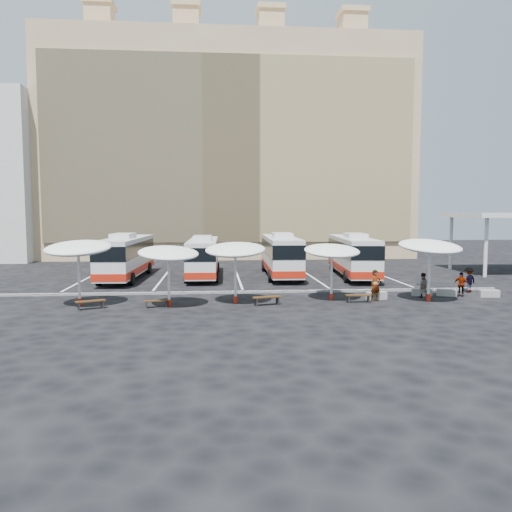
{
  "coord_description": "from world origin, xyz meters",
  "views": [
    {
      "loc": [
        -1.89,
        -31.49,
        5.23
      ],
      "look_at": [
        1.0,
        3.0,
        2.2
      ],
      "focal_mm": 35.0,
      "sensor_mm": 36.0,
      "label": 1
    }
  ],
  "objects": [
    {
      "name": "bus_2",
      "position": [
        3.55,
        9.04,
        1.84
      ],
      "size": [
        2.88,
        11.41,
        3.6
      ],
      "rotation": [
        0.0,
        0.0,
        -0.03
      ],
      "color": "silver",
      "rests_on": "ground"
    },
    {
      "name": "passenger_3",
      "position": [
        14.69,
        -0.41,
        0.82
      ],
      "size": [
        1.21,
        0.93,
        1.64
      ],
      "primitive_type": "imported",
      "rotation": [
        0.0,
        0.0,
        3.49
      ],
      "color": "black",
      "rests_on": "ground"
    },
    {
      "name": "service_canopy",
      "position": [
        24.0,
        10.0,
        4.87
      ],
      "size": [
        10.0,
        8.0,
        5.2
      ],
      "color": "silver",
      "rests_on": "ground"
    },
    {
      "name": "sunshade_1",
      "position": [
        -4.42,
        -3.79,
        2.97
      ],
      "size": [
        4.32,
        4.35,
        3.49
      ],
      "rotation": [
        0.0,
        0.0,
        0.37
      ],
      "color": "silver",
      "rests_on": "ground"
    },
    {
      "name": "bay_lines",
      "position": [
        0.0,
        8.0,
        0.01
      ],
      "size": [
        24.15,
        12.0,
        0.01
      ],
      "color": "white",
      "rests_on": "ground"
    },
    {
      "name": "sunshade_2",
      "position": [
        -0.69,
        -3.0,
        3.08
      ],
      "size": [
        4.08,
        4.11,
        3.63
      ],
      "rotation": [
        0.0,
        0.0,
        -0.19
      ],
      "color": "silver",
      "rests_on": "ground"
    },
    {
      "name": "sunshade_0",
      "position": [
        -9.45,
        -3.11,
        3.23
      ],
      "size": [
        4.09,
        4.13,
        3.81
      ],
      "rotation": [
        0.0,
        0.0,
        -0.13
      ],
      "color": "silver",
      "rests_on": "ground"
    },
    {
      "name": "conc_bench_1",
      "position": [
        11.1,
        -1.46,
        0.22
      ],
      "size": [
        1.26,
        0.66,
        0.45
      ],
      "primitive_type": "cube",
      "rotation": [
        0.0,
        0.0,
        -0.23
      ],
      "color": "gray",
      "rests_on": "ground"
    },
    {
      "name": "passenger_1",
      "position": [
        10.84,
        -2.15,
        0.77
      ],
      "size": [
        0.88,
        0.76,
        1.54
      ],
      "primitive_type": "imported",
      "rotation": [
        0.0,
        0.0,
        2.87
      ],
      "color": "black",
      "rests_on": "ground"
    },
    {
      "name": "sunshade_4",
      "position": [
        10.72,
        -3.29,
        3.22
      ],
      "size": [
        4.2,
        4.24,
        3.79
      ],
      "rotation": [
        0.0,
        0.0,
        0.18
      ],
      "color": "silver",
      "rests_on": "ground"
    },
    {
      "name": "conc_bench_2",
      "position": [
        12.61,
        -1.67,
        0.22
      ],
      "size": [
        1.23,
        0.76,
        0.44
      ],
      "primitive_type": "cube",
      "rotation": [
        0.0,
        0.0,
        -0.35
      ],
      "color": "gray",
      "rests_on": "ground"
    },
    {
      "name": "curb_divider",
      "position": [
        0.0,
        0.5,
        0.07
      ],
      "size": [
        34.0,
        0.25,
        0.15
      ],
      "primitive_type": "cube",
      "color": "black",
      "rests_on": "ground"
    },
    {
      "name": "passenger_2",
      "position": [
        13.39,
        -1.94,
        0.77
      ],
      "size": [
        0.92,
        0.88,
        1.53
      ],
      "primitive_type": "imported",
      "rotation": [
        0.0,
        0.0,
        -0.74
      ],
      "color": "black",
      "rests_on": "ground"
    },
    {
      "name": "bus_3",
      "position": [
        9.37,
        8.2,
        1.83
      ],
      "size": [
        3.37,
        11.45,
        3.58
      ],
      "rotation": [
        0.0,
        0.0,
        -0.09
      ],
      "color": "silver",
      "rests_on": "ground"
    },
    {
      "name": "wood_bench_3",
      "position": [
        6.45,
        -3.41,
        0.35
      ],
      "size": [
        1.49,
        0.45,
        0.45
      ],
      "rotation": [
        0.0,
        0.0,
        -0.04
      ],
      "color": "#311D0A",
      "rests_on": "ground"
    },
    {
      "name": "wood_bench_0",
      "position": [
        -8.59,
        -4.2,
        0.37
      ],
      "size": [
        1.59,
        1.02,
        0.48
      ],
      "rotation": [
        0.0,
        0.0,
        0.42
      ],
      "color": "#311D0A",
      "rests_on": "ground"
    },
    {
      "name": "bus_1",
      "position": [
        -2.8,
        8.92,
        1.74
      ],
      "size": [
        2.68,
        10.76,
        3.4
      ],
      "rotation": [
        0.0,
        0.0,
        -0.02
      ],
      "color": "silver",
      "rests_on": "ground"
    },
    {
      "name": "bus_0",
      "position": [
        -8.83,
        8.43,
        1.85
      ],
      "size": [
        3.03,
        11.52,
        3.62
      ],
      "rotation": [
        0.0,
        0.0,
        -0.04
      ],
      "color": "silver",
      "rests_on": "ground"
    },
    {
      "name": "ground",
      "position": [
        0.0,
        0.0,
        0.0
      ],
      "size": [
        120.0,
        120.0,
        0.0
      ],
      "primitive_type": "plane",
      "color": "black",
      "rests_on": "ground"
    },
    {
      "name": "conc_bench_3",
      "position": [
        15.07,
        -2.27,
        0.22
      ],
      "size": [
        1.21,
        0.55,
        0.44
      ],
      "primitive_type": "cube",
      "rotation": [
        0.0,
        0.0,
        -0.14
      ],
      "color": "gray",
      "rests_on": "ground"
    },
    {
      "name": "wood_bench_2",
      "position": [
        1.04,
        -3.83,
        0.38
      ],
      "size": [
        1.69,
        0.83,
        0.5
      ],
      "rotation": [
        0.0,
        0.0,
        0.26
      ],
      "color": "#311D0A",
      "rests_on": "ground"
    },
    {
      "name": "wood_bench_1",
      "position": [
        -5.1,
        -4.0,
        0.31
      ],
      "size": [
        1.36,
        0.59,
        0.41
      ],
      "rotation": [
        0.0,
        0.0,
        0.18
      ],
      "color": "#311D0A",
      "rests_on": "ground"
    },
    {
      "name": "passenger_0",
      "position": [
        7.58,
        -3.01,
        0.93
      ],
      "size": [
        0.78,
        0.64,
        1.85
      ],
      "primitive_type": "imported",
      "rotation": [
        0.0,
        0.0,
        0.33
      ],
      "color": "black",
      "rests_on": "ground"
    },
    {
      "name": "sunshade_3",
      "position": [
        5.07,
        -2.46,
        2.94
      ],
      "size": [
        3.54,
        3.58,
        3.46
      ],
      "rotation": [
        0.0,
        0.0,
        0.07
      ],
      "color": "silver",
      "rests_on": "ground"
    },
    {
      "name": "conc_bench_0",
      "position": [
        7.81,
        -2.56,
        0.23
      ],
      "size": [
        1.29,
        0.61,
        0.46
      ],
      "primitive_type": "cube",
      "rotation": [
        0.0,
        0.0,
        0.17
      ],
      "color": "gray",
      "rests_on": "ground"
    },
    {
      "name": "sandstone_building",
      "position": [
        0.0,
        31.87,
        12.63
      ],
      "size": [
        42.0,
        18.25,
        29.6
      ],
      "color": "tan",
      "rests_on": "ground"
    }
  ]
}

